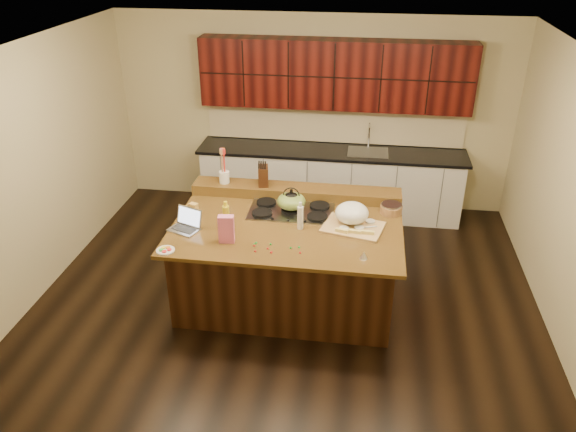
# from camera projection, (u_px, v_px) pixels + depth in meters

# --- Properties ---
(room) EXTENTS (5.52, 5.02, 2.72)m
(room) POSITION_uv_depth(u_px,v_px,m) (287.00, 188.00, 5.68)
(room) COLOR black
(room) RESTS_ON ground
(island) EXTENTS (2.40, 1.60, 0.92)m
(island) POSITION_uv_depth(u_px,v_px,m) (287.00, 262.00, 6.10)
(island) COLOR black
(island) RESTS_ON ground
(back_ledge) EXTENTS (2.40, 0.30, 0.12)m
(back_ledge) POSITION_uv_depth(u_px,v_px,m) (296.00, 191.00, 6.47)
(back_ledge) COLOR black
(back_ledge) RESTS_ON island
(cooktop) EXTENTS (0.92, 0.52, 0.05)m
(cooktop) POSITION_uv_depth(u_px,v_px,m) (291.00, 211.00, 6.14)
(cooktop) COLOR gray
(cooktop) RESTS_ON island
(back_counter) EXTENTS (3.70, 0.66, 2.40)m
(back_counter) POSITION_uv_depth(u_px,v_px,m) (332.00, 146.00, 7.76)
(back_counter) COLOR silver
(back_counter) RESTS_ON ground
(kettle) EXTENTS (0.24, 0.24, 0.19)m
(kettle) POSITION_uv_depth(u_px,v_px,m) (291.00, 201.00, 6.08)
(kettle) COLOR black
(kettle) RESTS_ON cooktop
(green_bowl) EXTENTS (0.41, 0.41, 0.17)m
(green_bowl) POSITION_uv_depth(u_px,v_px,m) (291.00, 201.00, 6.09)
(green_bowl) COLOR olive
(green_bowl) RESTS_ON cooktop
(laptop) EXTENTS (0.37, 0.33, 0.21)m
(laptop) POSITION_uv_depth(u_px,v_px,m) (186.00, 224.00, 5.79)
(laptop) COLOR #B7B7BC
(laptop) RESTS_ON island
(oil_bottle) EXTENTS (0.09, 0.09, 0.27)m
(oil_bottle) POSITION_uv_depth(u_px,v_px,m) (226.00, 218.00, 5.74)
(oil_bottle) COLOR gold
(oil_bottle) RESTS_ON island
(vinegar_bottle) EXTENTS (0.08, 0.08, 0.25)m
(vinegar_bottle) POSITION_uv_depth(u_px,v_px,m) (300.00, 218.00, 5.76)
(vinegar_bottle) COLOR silver
(vinegar_bottle) RESTS_ON island
(wooden_tray) EXTENTS (0.69, 0.57, 0.24)m
(wooden_tray) POSITION_uv_depth(u_px,v_px,m) (352.00, 216.00, 5.83)
(wooden_tray) COLOR tan
(wooden_tray) RESTS_ON island
(ramekin_a) EXTENTS (0.13, 0.13, 0.04)m
(ramekin_a) POSITION_uv_depth(u_px,v_px,m) (344.00, 230.00, 5.75)
(ramekin_a) COLOR white
(ramekin_a) RESTS_ON island
(ramekin_b) EXTENTS (0.12, 0.12, 0.04)m
(ramekin_b) POSITION_uv_depth(u_px,v_px,m) (359.00, 229.00, 5.77)
(ramekin_b) COLOR white
(ramekin_b) RESTS_ON island
(ramekin_c) EXTENTS (0.11, 0.11, 0.04)m
(ramekin_c) POSITION_uv_depth(u_px,v_px,m) (370.00, 223.00, 5.88)
(ramekin_c) COLOR white
(ramekin_c) RESTS_ON island
(strainer_bowl) EXTENTS (0.25, 0.25, 0.09)m
(strainer_bowl) POSITION_uv_depth(u_px,v_px,m) (391.00, 209.00, 6.10)
(strainer_bowl) COLOR #996B3F
(strainer_bowl) RESTS_ON island
(kitchen_timer) EXTENTS (0.09, 0.09, 0.07)m
(kitchen_timer) POSITION_uv_depth(u_px,v_px,m) (364.00, 255.00, 5.29)
(kitchen_timer) COLOR silver
(kitchen_timer) RESTS_ON island
(pink_bag) EXTENTS (0.16, 0.10, 0.29)m
(pink_bag) POSITION_uv_depth(u_px,v_px,m) (226.00, 229.00, 5.51)
(pink_bag) COLOR pink
(pink_bag) RESTS_ON island
(candy_plate) EXTENTS (0.23, 0.23, 0.01)m
(candy_plate) POSITION_uv_depth(u_px,v_px,m) (165.00, 250.00, 5.42)
(candy_plate) COLOR white
(candy_plate) RESTS_ON island
(package_box) EXTENTS (0.10, 0.09, 0.12)m
(package_box) POSITION_uv_depth(u_px,v_px,m) (194.00, 209.00, 6.08)
(package_box) COLOR gold
(package_box) RESTS_ON island
(utensil_crock) EXTENTS (0.13, 0.13, 0.14)m
(utensil_crock) POSITION_uv_depth(u_px,v_px,m) (224.00, 177.00, 6.51)
(utensil_crock) COLOR white
(utensil_crock) RESTS_ON back_ledge
(knife_block) EXTENTS (0.15, 0.20, 0.23)m
(knife_block) POSITION_uv_depth(u_px,v_px,m) (263.00, 176.00, 6.44)
(knife_block) COLOR black
(knife_block) RESTS_ON back_ledge
(gumdrop_0) EXTENTS (0.02, 0.02, 0.02)m
(gumdrop_0) POSITION_uv_depth(u_px,v_px,m) (300.00, 253.00, 5.37)
(gumdrop_0) COLOR red
(gumdrop_0) RESTS_ON island
(gumdrop_1) EXTENTS (0.02, 0.02, 0.02)m
(gumdrop_1) POSITION_uv_depth(u_px,v_px,m) (299.00, 247.00, 5.47)
(gumdrop_1) COLOR #198C26
(gumdrop_1) RESTS_ON island
(gumdrop_2) EXTENTS (0.02, 0.02, 0.02)m
(gumdrop_2) POSITION_uv_depth(u_px,v_px,m) (254.00, 246.00, 5.49)
(gumdrop_2) COLOR red
(gumdrop_2) RESTS_ON island
(gumdrop_3) EXTENTS (0.02, 0.02, 0.02)m
(gumdrop_3) POSITION_uv_depth(u_px,v_px,m) (256.00, 243.00, 5.54)
(gumdrop_3) COLOR #198C26
(gumdrop_3) RESTS_ON island
(gumdrop_4) EXTENTS (0.02, 0.02, 0.02)m
(gumdrop_4) POSITION_uv_depth(u_px,v_px,m) (268.00, 249.00, 5.44)
(gumdrop_4) COLOR red
(gumdrop_4) RESTS_ON island
(gumdrop_5) EXTENTS (0.02, 0.02, 0.02)m
(gumdrop_5) POSITION_uv_depth(u_px,v_px,m) (291.00, 248.00, 5.46)
(gumdrop_5) COLOR #198C26
(gumdrop_5) RESTS_ON island
(gumdrop_6) EXTENTS (0.02, 0.02, 0.02)m
(gumdrop_6) POSITION_uv_depth(u_px,v_px,m) (255.00, 251.00, 5.40)
(gumdrop_6) COLOR red
(gumdrop_6) RESTS_ON island
(gumdrop_7) EXTENTS (0.02, 0.02, 0.02)m
(gumdrop_7) POSITION_uv_depth(u_px,v_px,m) (271.00, 244.00, 5.52)
(gumdrop_7) COLOR #198C26
(gumdrop_7) RESTS_ON island
(gumdrop_8) EXTENTS (0.02, 0.02, 0.02)m
(gumdrop_8) POSITION_uv_depth(u_px,v_px,m) (271.00, 252.00, 5.39)
(gumdrop_8) COLOR red
(gumdrop_8) RESTS_ON island
(gumdrop_9) EXTENTS (0.02, 0.02, 0.02)m
(gumdrop_9) POSITION_uv_depth(u_px,v_px,m) (254.00, 244.00, 5.52)
(gumdrop_9) COLOR #198C26
(gumdrop_9) RESTS_ON island
(gumdrop_10) EXTENTS (0.02, 0.02, 0.02)m
(gumdrop_10) POSITION_uv_depth(u_px,v_px,m) (271.00, 252.00, 5.38)
(gumdrop_10) COLOR red
(gumdrop_10) RESTS_ON island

